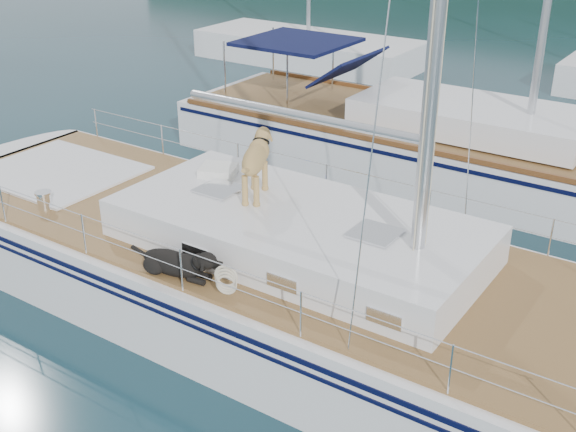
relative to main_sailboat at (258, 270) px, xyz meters
The scene contains 4 objects.
ground 0.68m from the main_sailboat, behind, with size 120.00×120.00×0.00m, color black.
main_sailboat is the anchor object (origin of this frame).
neighbor_sailboat 6.67m from the main_sailboat, 93.41° to the left, with size 11.00×3.50×13.30m.
bg_boat_west 16.17m from the main_sailboat, 120.02° to the left, with size 8.00×3.00×11.65m.
Camera 1 is at (5.75, -7.54, 6.03)m, focal length 45.00 mm.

